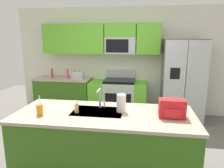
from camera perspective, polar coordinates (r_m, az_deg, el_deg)
ground_plane at (r=3.66m, az=-1.85°, el=-18.36°), size 9.00×9.00×0.00m
kitchen_wall_unit at (r=5.24m, az=0.56°, el=8.07°), size 5.20×0.43×2.60m
back_counter at (r=5.45m, az=-12.88°, el=-2.98°), size 1.37×0.63×0.90m
range_oven at (r=5.13m, az=1.60°, el=-3.74°), size 1.36×0.61×1.10m
refrigerator at (r=4.99m, az=18.55°, el=0.85°), size 0.90×0.76×1.85m
island_counter at (r=2.99m, az=-2.07°, el=-15.91°), size 2.37×0.98×0.90m
toaster at (r=5.16m, az=-9.30°, el=2.44°), size 0.28×0.16×0.18m
pepper_mill at (r=5.44m, az=-15.95°, el=2.86°), size 0.05×0.05×0.22m
bottle_pink at (r=5.27m, az=-11.94°, el=2.86°), size 0.06×0.06×0.24m
sink_faucet at (r=2.95m, az=-3.28°, el=-3.42°), size 0.08×0.21×0.28m
drink_cup_orange at (r=2.87m, az=-19.04°, el=-6.60°), size 0.08×0.08×0.26m
soap_dispenser at (r=2.83m, az=-9.62°, el=-6.37°), size 0.06×0.06×0.17m
paper_towel_roll at (r=2.81m, az=2.53°, el=-5.24°), size 0.12×0.12×0.24m
backpack at (r=2.73m, az=15.96°, el=-6.32°), size 0.32×0.22×0.23m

